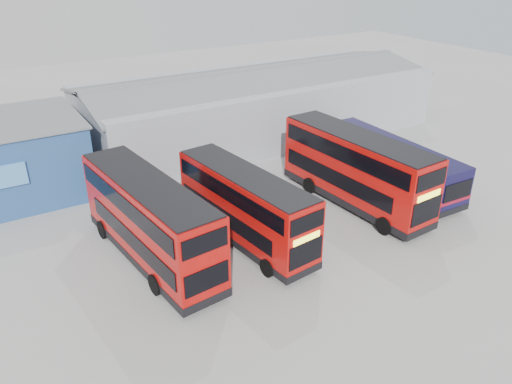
{
  "coord_description": "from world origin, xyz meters",
  "views": [
    {
      "loc": [
        -14.5,
        -16.54,
        15.1
      ],
      "look_at": [
        -0.75,
        6.02,
        2.1
      ],
      "focal_mm": 35.0,
      "sensor_mm": 36.0,
      "label": 1
    }
  ],
  "objects_px": {
    "double_decker_left": "(150,222)",
    "single_decker_blue": "(390,164)",
    "double_decker_right": "(356,170)",
    "maintenance_shed": "(258,105)",
    "double_decker_centre": "(245,208)"
  },
  "relations": [
    {
      "from": "single_decker_blue",
      "to": "double_decker_left",
      "type": "bearing_deg",
      "value": 3.09
    },
    {
      "from": "double_decker_left",
      "to": "double_decker_centre",
      "type": "xyz_separation_m",
      "value": [
        5.18,
        -0.9,
        -0.21
      ]
    },
    {
      "from": "maintenance_shed",
      "to": "double_decker_right",
      "type": "bearing_deg",
      "value": -97.57
    },
    {
      "from": "double_decker_centre",
      "to": "double_decker_right",
      "type": "distance_m",
      "value": 8.33
    },
    {
      "from": "double_decker_left",
      "to": "double_decker_right",
      "type": "xyz_separation_m",
      "value": [
        13.5,
        -0.58,
        0.04
      ]
    },
    {
      "from": "maintenance_shed",
      "to": "double_decker_centre",
      "type": "bearing_deg",
      "value": -123.83
    },
    {
      "from": "double_decker_left",
      "to": "single_decker_blue",
      "type": "relative_size",
      "value": 0.96
    },
    {
      "from": "maintenance_shed",
      "to": "single_decker_blue",
      "type": "bearing_deg",
      "value": -81.65
    },
    {
      "from": "maintenance_shed",
      "to": "single_decker_blue",
      "type": "distance_m",
      "value": 14.31
    },
    {
      "from": "double_decker_right",
      "to": "double_decker_left",
      "type": "bearing_deg",
      "value": 174.24
    },
    {
      "from": "double_decker_right",
      "to": "single_decker_blue",
      "type": "bearing_deg",
      "value": 9.87
    },
    {
      "from": "double_decker_left",
      "to": "double_decker_centre",
      "type": "distance_m",
      "value": 5.26
    },
    {
      "from": "single_decker_blue",
      "to": "double_decker_right",
      "type": "bearing_deg",
      "value": 15.05
    },
    {
      "from": "double_decker_right",
      "to": "single_decker_blue",
      "type": "relative_size",
      "value": 0.97
    },
    {
      "from": "maintenance_shed",
      "to": "double_decker_centre",
      "type": "distance_m",
      "value": 18.54
    }
  ]
}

